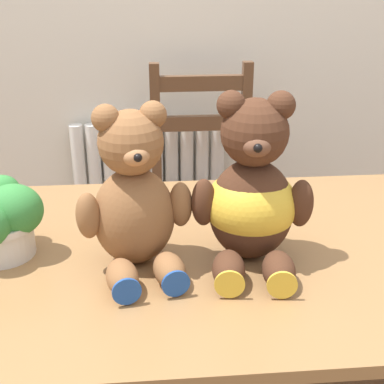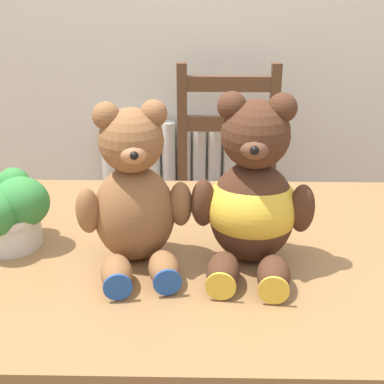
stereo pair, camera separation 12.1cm
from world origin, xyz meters
name	(u,v)px [view 1 (the left image)]	position (x,y,z in m)	size (l,w,h in m)	color
radiator	(150,207)	(-0.19, 1.54, 0.34)	(0.69, 0.10, 0.74)	white
dining_table	(229,278)	(0.00, 0.44, 0.64)	(1.48, 0.89, 0.73)	olive
wooden_chair_behind	(204,198)	(0.03, 1.28, 0.49)	(0.41, 0.38, 1.02)	brown
teddy_bear_left	(134,199)	(-0.23, 0.39, 0.90)	(0.27, 0.29, 0.38)	brown
teddy_bear_right	(252,196)	(0.04, 0.39, 0.89)	(0.28, 0.30, 0.40)	#472819
potted_plant	(0,220)	(-0.55, 0.45, 0.83)	(0.22, 0.20, 0.18)	beige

